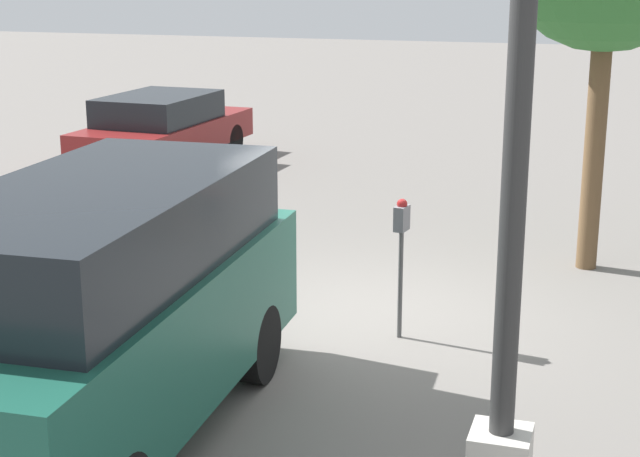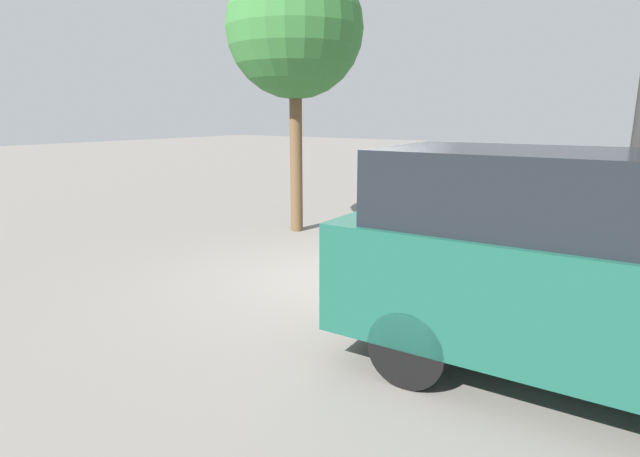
% 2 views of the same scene
% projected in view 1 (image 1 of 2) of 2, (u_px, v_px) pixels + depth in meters
% --- Properties ---
extents(ground_plane, '(80.00, 80.00, 0.00)m').
position_uv_depth(ground_plane, '(366.00, 315.00, 11.07)').
color(ground_plane, slate).
extents(parking_meter_near, '(0.22, 0.14, 1.51)m').
position_uv_depth(parking_meter_near, '(401.00, 236.00, 10.12)').
color(parking_meter_near, '#4C4C4C').
rests_on(parking_meter_near, ground).
extents(lamp_post, '(0.44, 0.44, 5.19)m').
position_uv_depth(lamp_post, '(510.00, 268.00, 6.79)').
color(lamp_post, beige).
rests_on(lamp_post, ground).
extents(parked_van, '(4.86, 2.12, 2.17)m').
position_uv_depth(parked_van, '(99.00, 305.00, 7.87)').
color(parked_van, '#195142').
rests_on(parked_van, ground).
extents(car_distant, '(4.44, 2.01, 1.41)m').
position_uv_depth(car_distant, '(163.00, 127.00, 19.04)').
color(car_distant, maroon).
rests_on(car_distant, ground).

